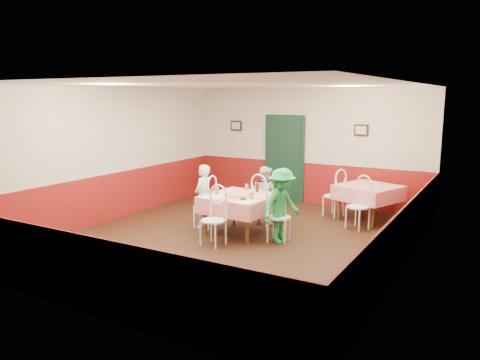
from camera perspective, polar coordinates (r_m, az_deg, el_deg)
The scene contains 39 objects.
floor at distance 8.71m, azimuth -0.64°, elevation -7.23°, with size 7.00×7.00×0.00m, color black.
ceiling at distance 8.32m, azimuth -0.67°, elevation 11.51°, with size 7.00×7.00×0.00m, color white.
back_wall at distance 11.53m, azimuth 8.28°, elevation 4.05°, with size 6.00×0.10×2.80m, color beige.
front_wall at distance 5.72m, azimuth -18.84°, elevation -2.51°, with size 6.00×0.10×2.80m, color beige.
left_wall at distance 10.25m, azimuth -15.26°, elevation 3.05°, with size 0.10×7.00×2.80m, color beige.
right_wall at distance 7.36m, azimuth 19.88°, elevation 0.14°, with size 0.10×7.00×2.80m, color beige.
wainscot_back at distance 11.64m, azimuth 8.14°, elevation -0.37°, with size 6.00×0.03×1.00m, color maroon.
wainscot_front at distance 5.99m, azimuth -18.24°, elevation -10.93°, with size 6.00×0.03×1.00m, color maroon.
wainscot_left at distance 10.38m, azimuth -14.97°, elevation -1.89°, with size 0.03×7.00×1.00m, color maroon.
wainscot_right at distance 7.56m, azimuth 19.36°, elevation -6.59°, with size 0.03×7.00×1.00m, color maroon.
door at distance 11.76m, azimuth 5.43°, elevation 2.51°, with size 0.96×0.06×2.10m, color black.
picture_left at distance 12.33m, azimuth -0.47°, elevation 6.64°, with size 0.32×0.03×0.26m, color black.
picture_right at distance 11.03m, azimuth 14.55°, elevation 5.91°, with size 0.32×0.03×0.26m, color black.
thermostat at distance 12.30m, azimuth -0.07°, elevation 5.00°, with size 0.10×0.03×0.10m, color white.
main_table at distance 8.95m, azimuth 0.00°, elevation -4.26°, with size 1.22×1.22×0.77m, color red.
second_table at distance 10.27m, azimuth 15.32°, elevation -2.75°, with size 1.12×1.12×0.77m, color red.
chair_left at distance 9.42m, azimuth -4.30°, elevation -3.09°, with size 0.42×0.42×0.90m, color white, non-canonical shape.
chair_right at distance 8.51m, azimuth 4.77°, elevation -4.54°, with size 0.42×0.42×0.90m, color white, non-canonical shape.
chair_far at distance 9.63m, azimuth 2.82°, elevation -2.78°, with size 0.42×0.42×0.90m, color white, non-canonical shape.
chair_near at distance 8.27m, azimuth -3.30°, elevation -4.96°, with size 0.42×0.42×0.90m, color white, non-canonical shape.
chair_second_a at distance 10.46m, azimuth 11.37°, elevation -1.93°, with size 0.42×0.42×0.90m, color white, non-canonical shape.
chair_second_b at distance 9.55m, azimuth 14.18°, elevation -3.20°, with size 0.42×0.42×0.90m, color white, non-canonical shape.
pizza at distance 8.82m, azimuth -0.25°, elevation -1.79°, with size 0.50×0.50×0.03m, color #B74723.
plate_left at distance 9.10m, azimuth -2.20°, elevation -1.50°, with size 0.25×0.25×0.01m, color white.
plate_right at distance 8.64m, azimuth 2.18°, elevation -2.13°, with size 0.25×0.25×0.01m, color white.
plate_far at distance 9.20m, azimuth 1.36°, elevation -1.36°, with size 0.25×0.25×0.01m, color white.
glass_a at distance 8.88m, azimuth -2.86°, elevation -1.33°, with size 0.08×0.08×0.16m, color #BF7219.
glass_b at distance 8.48m, azimuth 1.43°, elevation -1.96°, with size 0.07×0.07×0.13m, color #BF7219.
glass_c at distance 9.27m, azimuth 0.81°, elevation -0.90°, with size 0.07×0.07×0.13m, color #BF7219.
beer_bottle at distance 9.12m, azimuth 2.09°, elevation -0.81°, with size 0.06×0.06×0.22m, color #381C0A.
shaker_a at distance 8.76m, azimuth -3.92°, elevation -1.72°, with size 0.04×0.04×0.09m, color silver.
shaker_b at distance 8.66m, azimuth -3.61°, elevation -1.85°, with size 0.04×0.04×0.09m, color silver.
shaker_c at distance 8.82m, azimuth -3.87°, elevation -1.64°, with size 0.04×0.04×0.09m, color #B23319.
menu_left at distance 8.74m, azimuth -3.28°, elevation -2.03°, with size 0.30×0.40×0.00m, color white.
menu_right at distance 8.33m, azimuth 0.63°, elevation -2.61°, with size 0.30×0.40×0.00m, color white.
wallet at distance 8.45m, azimuth 0.40°, elevation -2.37°, with size 0.11×0.09×0.02m, color black.
diner_left at distance 9.41m, azimuth -4.55°, elevation -1.96°, with size 0.46×0.30×1.27m, color gray.
diner_far at distance 9.64m, azimuth 2.98°, elevation -1.85°, with size 0.58×0.45×1.20m, color gray.
diner_right at distance 8.43m, azimuth 5.09°, elevation -3.11°, with size 0.87×0.50×1.35m, color gray.
Camera 1 is at (4.24, -7.15, 2.60)m, focal length 35.00 mm.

